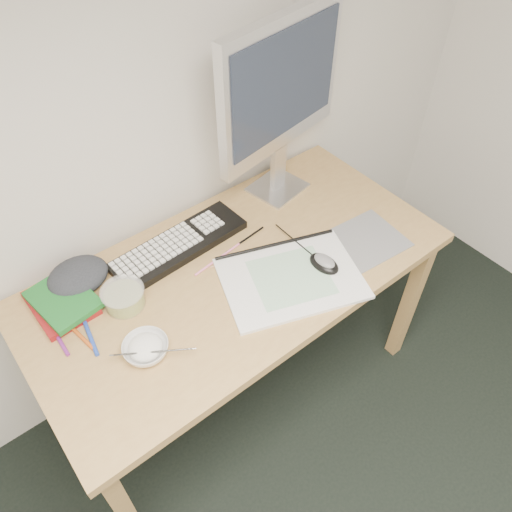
{
  "coord_description": "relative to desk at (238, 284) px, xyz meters",
  "views": [
    {
      "loc": [
        -0.34,
        0.53,
        1.98
      ],
      "look_at": [
        0.33,
        1.38,
        0.83
      ],
      "focal_mm": 35.0,
      "sensor_mm": 36.0,
      "label": 1
    }
  ],
  "objects": [
    {
      "name": "pencil_pink",
      "position": [
        -0.03,
        0.07,
        0.09
      ],
      "size": [
        0.2,
        0.03,
        0.01
      ],
      "primitive_type": "cylinder",
      "rotation": [
        0.0,
        1.57,
        0.13
      ],
      "color": "pink",
      "rests_on": "desk"
    },
    {
      "name": "desk",
      "position": [
        0.0,
        0.0,
        0.0
      ],
      "size": [
        1.4,
        0.7,
        0.75
      ],
      "color": "tan",
      "rests_on": "ground"
    },
    {
      "name": "chopsticks",
      "position": [
        -0.39,
        -0.14,
        0.13
      ],
      "size": [
        0.2,
        0.14,
        0.02
      ],
      "primitive_type": "cylinder",
      "rotation": [
        0.0,
        1.57,
        -0.58
      ],
      "color": "#B1B1B3",
      "rests_on": "rice_bowl"
    },
    {
      "name": "book_red",
      "position": [
        -0.52,
        0.21,
        0.09
      ],
      "size": [
        0.17,
        0.22,
        0.02
      ],
      "primitive_type": "cube",
      "rotation": [
        0.0,
        0.0,
        0.02
      ],
      "color": "maroon",
      "rests_on": "desk"
    },
    {
      "name": "mousepad",
      "position": [
        0.43,
        -0.18,
        0.08
      ],
      "size": [
        0.26,
        0.24,
        0.0
      ],
      "primitive_type": "cube",
      "rotation": [
        0.0,
        0.0,
        -0.09
      ],
      "color": "gray",
      "rests_on": "desk"
    },
    {
      "name": "pencil_tan",
      "position": [
        0.01,
        0.03,
        0.09
      ],
      "size": [
        0.15,
        0.06,
        0.01
      ],
      "primitive_type": "cylinder",
      "rotation": [
        0.0,
        1.57,
        -0.33
      ],
      "color": "tan",
      "rests_on": "desk"
    },
    {
      "name": "cloth_lump",
      "position": [
        -0.43,
        0.26,
        0.12
      ],
      "size": [
        0.17,
        0.15,
        0.07
      ],
      "primitive_type": "ellipsoid",
      "rotation": [
        0.0,
        0.0,
        0.1
      ],
      "color": "#292C32",
      "rests_on": "desk"
    },
    {
      "name": "rice_bowl",
      "position": [
        -0.4,
        -0.1,
        0.1
      ],
      "size": [
        0.16,
        0.16,
        0.04
      ],
      "primitive_type": "imported",
      "rotation": [
        0.0,
        0.0,
        0.26
      ],
      "color": "white",
      "rests_on": "desk"
    },
    {
      "name": "pencil_black",
      "position": [
        0.1,
        0.09,
        0.09
      ],
      "size": [
        0.18,
        0.03,
        0.01
      ],
      "primitive_type": "cylinder",
      "rotation": [
        0.0,
        1.57,
        0.11
      ],
      "color": "black",
      "rests_on": "desk"
    },
    {
      "name": "marker_blue",
      "position": [
        -0.5,
        0.05,
        0.09
      ],
      "size": [
        0.04,
        0.14,
        0.01
      ],
      "primitive_type": "cylinder",
      "rotation": [
        0.0,
        1.57,
        1.4
      ],
      "color": "#2140B3",
      "rests_on": "desk"
    },
    {
      "name": "keyboard",
      "position": [
        -0.1,
        0.2,
        0.1
      ],
      "size": [
        0.49,
        0.18,
        0.03
      ],
      "primitive_type": "cube",
      "rotation": [
        0.0,
        0.0,
        0.06
      ],
      "color": "black",
      "rests_on": "desk"
    },
    {
      "name": "book_green",
      "position": [
        -0.51,
        0.2,
        0.11
      ],
      "size": [
        0.18,
        0.23,
        0.02
      ],
      "primitive_type": "cube",
      "rotation": [
        0.0,
        0.0,
        0.14
      ],
      "color": "#196424",
      "rests_on": "book_red"
    },
    {
      "name": "mouse",
      "position": [
        0.23,
        -0.18,
        0.11
      ],
      "size": [
        0.08,
        0.12,
        0.04
      ],
      "primitive_type": "ellipsoid",
      "rotation": [
        0.0,
        0.0,
        0.08
      ],
      "color": "black",
      "rests_on": "sketchpad"
    },
    {
      "name": "marker_orange",
      "position": [
        -0.52,
        0.07,
        0.09
      ],
      "size": [
        0.03,
        0.13,
        0.01
      ],
      "primitive_type": "cylinder",
      "rotation": [
        0.0,
        1.57,
        1.73
      ],
      "color": "#C95417",
      "rests_on": "desk"
    },
    {
      "name": "sketchpad",
      "position": [
        0.11,
        -0.15,
        0.09
      ],
      "size": [
        0.52,
        0.45,
        0.01
      ],
      "primitive_type": "cube",
      "rotation": [
        0.0,
        0.0,
        -0.35
      ],
      "color": "silver",
      "rests_on": "desk"
    },
    {
      "name": "monitor",
      "position": [
        0.37,
        0.24,
        0.49
      ],
      "size": [
        0.56,
        0.21,
        0.66
      ],
      "rotation": [
        0.0,
        0.0,
        0.18
      ],
      "color": "silver",
      "rests_on": "desk"
    },
    {
      "name": "fruit_tub",
      "position": [
        -0.36,
        0.1,
        0.11
      ],
      "size": [
        0.16,
        0.16,
        0.06
      ],
      "primitive_type": "cylinder",
      "rotation": [
        0.0,
        0.0,
        0.24
      ],
      "color": "gold",
      "rests_on": "desk"
    },
    {
      "name": "marker_purple",
      "position": [
        -0.58,
        0.09,
        0.09
      ],
      "size": [
        0.02,
        0.13,
        0.01
      ],
      "primitive_type": "cylinder",
      "rotation": [
        0.0,
        1.57,
        1.55
      ],
      "color": "#76227E",
      "rests_on": "desk"
    }
  ]
}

